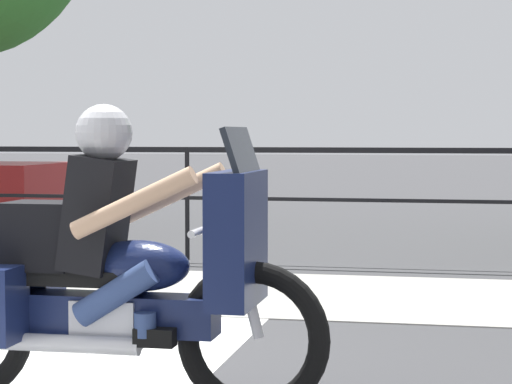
# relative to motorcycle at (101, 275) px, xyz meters

# --- Properties ---
(sidewalk_band) EXTENTS (44.00, 2.40, 0.01)m
(sidewalk_band) POSITION_rel_motorcycle_xyz_m (-1.18, 3.75, -0.68)
(sidewalk_band) COLOR #99968E
(sidewalk_band) RESTS_ON ground
(fence_railing) EXTENTS (36.00, 0.05, 1.26)m
(fence_railing) POSITION_rel_motorcycle_xyz_m (-1.18, 5.89, 0.30)
(fence_railing) COLOR black
(fence_railing) RESTS_ON ground
(motorcycle) EXTENTS (2.33, 0.76, 1.56)m
(motorcycle) POSITION_rel_motorcycle_xyz_m (0.00, 0.00, 0.00)
(motorcycle) COLOR black
(motorcycle) RESTS_ON ground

